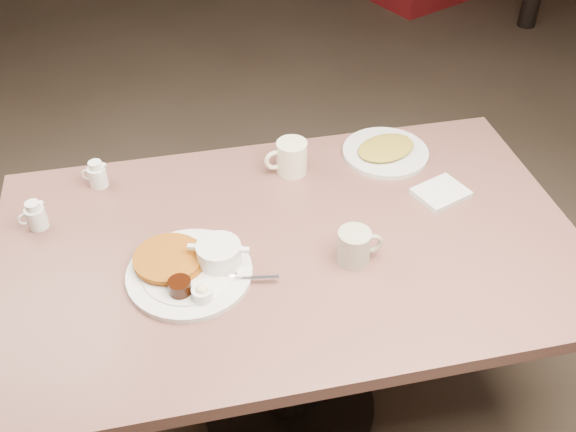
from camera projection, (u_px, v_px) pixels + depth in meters
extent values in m
cube|color=#4C3F33|center=(289.00, 408.00, 2.17)|extent=(7.00, 8.00, 0.02)
cube|color=#84564C|center=(290.00, 247.00, 1.69)|extent=(1.50, 0.90, 0.04)
cylinder|color=black|center=(289.00, 334.00, 1.92)|extent=(0.14, 0.14, 0.69)
cylinder|color=black|center=(289.00, 403.00, 2.16)|extent=(0.56, 0.56, 0.03)
cylinder|color=white|center=(190.00, 273.00, 1.58)|extent=(0.38, 0.38, 0.01)
cylinder|color=white|center=(189.00, 270.00, 1.58)|extent=(0.29, 0.29, 0.00)
cylinder|color=#A05711|center=(171.00, 260.00, 1.60)|extent=(0.22, 0.22, 0.01)
cylinder|color=#A05711|center=(168.00, 258.00, 1.59)|extent=(0.21, 0.21, 0.01)
cylinder|color=white|center=(219.00, 254.00, 1.58)|extent=(0.14, 0.14, 0.05)
cube|color=white|center=(192.00, 247.00, 1.58)|extent=(0.03, 0.02, 0.01)
cube|color=white|center=(244.00, 250.00, 1.57)|extent=(0.03, 0.02, 0.01)
ellipsoid|color=white|center=(214.00, 248.00, 1.58)|extent=(0.06, 0.06, 0.03)
ellipsoid|color=white|center=(224.00, 252.00, 1.57)|extent=(0.05, 0.05, 0.02)
cylinder|color=black|center=(180.00, 287.00, 1.51)|extent=(0.07, 0.07, 0.04)
cylinder|color=white|center=(203.00, 293.00, 1.50)|extent=(0.06, 0.06, 0.03)
ellipsoid|color=beige|center=(202.00, 289.00, 1.49)|extent=(0.04, 0.04, 0.02)
cube|color=silver|center=(254.00, 278.00, 1.56)|extent=(0.12, 0.03, 0.00)
ellipsoid|color=silver|center=(229.00, 273.00, 1.57)|extent=(0.04, 0.04, 0.01)
cylinder|color=#B5B09A|center=(354.00, 247.00, 1.60)|extent=(0.08, 0.08, 0.09)
cylinder|color=black|center=(355.00, 235.00, 1.57)|extent=(0.07, 0.07, 0.01)
torus|color=#B5B09A|center=(372.00, 244.00, 1.61)|extent=(0.06, 0.01, 0.06)
cube|color=silver|center=(441.00, 193.00, 1.81)|extent=(0.17, 0.15, 0.02)
cylinder|color=white|center=(292.00, 157.00, 1.87)|extent=(0.10, 0.10, 0.10)
torus|color=white|center=(275.00, 160.00, 1.86)|extent=(0.07, 0.02, 0.07)
cylinder|color=white|center=(37.00, 218.00, 1.70)|extent=(0.06, 0.06, 0.06)
cylinder|color=white|center=(33.00, 206.00, 1.68)|extent=(0.04, 0.04, 0.02)
cone|color=white|center=(41.00, 205.00, 1.69)|extent=(0.02, 0.02, 0.02)
torus|color=white|center=(25.00, 219.00, 1.69)|extent=(0.04, 0.02, 0.04)
cylinder|color=white|center=(98.00, 177.00, 1.84)|extent=(0.06, 0.06, 0.06)
cylinder|color=white|center=(95.00, 165.00, 1.81)|extent=(0.05, 0.05, 0.02)
cone|color=white|center=(103.00, 167.00, 1.81)|extent=(0.02, 0.02, 0.02)
torus|color=white|center=(88.00, 175.00, 1.84)|extent=(0.04, 0.02, 0.04)
cylinder|color=silver|center=(385.00, 152.00, 1.97)|extent=(0.34, 0.34, 0.01)
ellipsoid|color=#AA9930|center=(386.00, 148.00, 1.95)|extent=(0.22, 0.19, 0.02)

